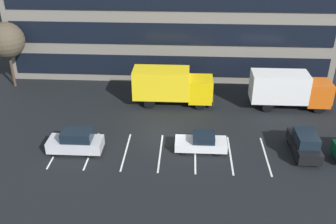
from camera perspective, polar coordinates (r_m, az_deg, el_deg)
ground_plane at (r=33.21m, az=-0.82°, el=-3.58°), size 120.00×120.00×0.00m
lot_markings at (r=31.05m, az=-1.15°, el=-6.05°), size 16.94×5.40×0.01m
box_truck_orange at (r=38.87m, az=17.51°, el=3.33°), size 7.75×2.57×3.59m
box_truck_yellow_all at (r=37.76m, az=0.51°, el=4.04°), size 7.92×2.62×3.67m
sedan_white at (r=31.11m, az=4.99°, el=-4.55°), size 4.16×1.74×1.49m
suv_silver at (r=31.53m, az=-13.49°, el=-4.30°), size 4.31×1.83×1.95m
suv_black at (r=32.30m, az=19.60°, el=-4.43°), size 1.83×4.31×1.95m
bare_tree at (r=44.16m, az=-22.87°, el=9.75°), size 3.79×3.79×7.10m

